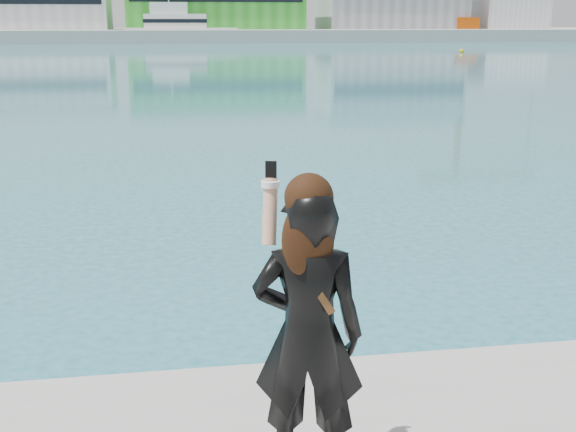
% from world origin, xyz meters
% --- Properties ---
extents(far_quay, '(320.00, 40.00, 2.00)m').
position_xyz_m(far_quay, '(0.00, 130.00, 1.00)').
color(far_quay, '#9E9E99').
rests_on(far_quay, ground).
extents(warehouse_white, '(24.48, 15.35, 9.50)m').
position_xyz_m(warehouse_white, '(-22.00, 127.98, 6.76)').
color(warehouse_white, silver).
rests_on(warehouse_white, far_quay).
extents(ancillary_shed, '(12.00, 10.00, 6.00)m').
position_xyz_m(ancillary_shed, '(62.00, 126.00, 5.00)').
color(ancillary_shed, silver).
rests_on(ancillary_shed, far_quay).
extents(flagpole_right, '(1.28, 0.16, 8.00)m').
position_xyz_m(flagpole_right, '(22.09, 121.00, 6.54)').
color(flagpole_right, silver).
rests_on(flagpole_right, far_quay).
extents(motor_yacht, '(17.68, 5.82, 8.14)m').
position_xyz_m(motor_yacht, '(1.53, 115.32, 2.29)').
color(motor_yacht, white).
rests_on(motor_yacht, ground).
extents(buoy_near, '(0.50, 0.50, 0.50)m').
position_xyz_m(buoy_near, '(31.71, 73.35, 0.00)').
color(buoy_near, '#E3AD0B').
rests_on(buoy_near, ground).
extents(woman, '(0.70, 0.55, 1.81)m').
position_xyz_m(woman, '(0.47, -0.41, 1.71)').
color(woman, black).
rests_on(woman, near_quay).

